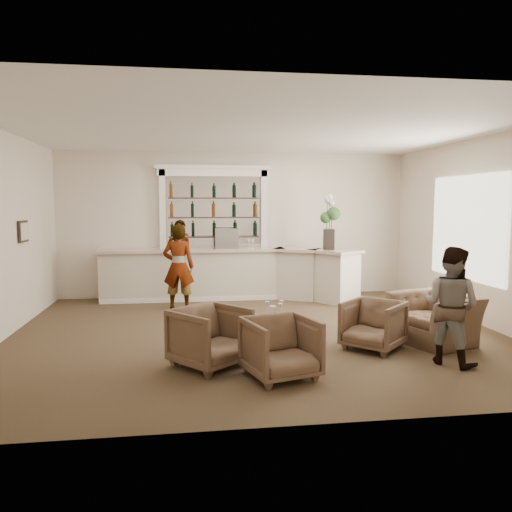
{
  "coord_description": "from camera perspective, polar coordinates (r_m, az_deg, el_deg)",
  "views": [
    {
      "loc": [
        -1.14,
        -8.01,
        2.13
      ],
      "look_at": [
        0.12,
        0.9,
        1.19
      ],
      "focal_mm": 35.0,
      "sensor_mm": 36.0,
      "label": 1
    }
  ],
  "objects": [
    {
      "name": "napkin_holder",
      "position": [
        7.47,
        1.94,
        -6.17
      ],
      "size": [
        0.08,
        0.08,
        0.12
      ],
      "primitive_type": "cube",
      "color": "white",
      "rests_on": "cocktail_table"
    },
    {
      "name": "guest",
      "position": [
        7.14,
        21.38,
        -5.3
      ],
      "size": [
        0.93,
        0.97,
        1.57
      ],
      "primitive_type": "imported",
      "rotation": [
        0.0,
        0.0,
        2.2
      ],
      "color": "gray",
      "rests_on": "ground"
    },
    {
      "name": "cocktail_table",
      "position": [
        7.41,
        2.27,
        -8.73
      ],
      "size": [
        0.7,
        0.7,
        0.5
      ],
      "primitive_type": "cylinder",
      "color": "#4A3220",
      "rests_on": "ground"
    },
    {
      "name": "flower_vase",
      "position": [
        10.93,
        8.36,
        4.21
      ],
      "size": [
        0.31,
        0.31,
        1.18
      ],
      "color": "black",
      "rests_on": "bar_counter"
    },
    {
      "name": "armchair_far",
      "position": [
        8.21,
        19.73,
        -6.74
      ],
      "size": [
        1.34,
        1.42,
        0.75
      ],
      "primitive_type": "imported",
      "rotation": [
        0.0,
        0.0,
        -1.22
      ],
      "color": "brown",
      "rests_on": "ground"
    },
    {
      "name": "bar_counter",
      "position": [
        11.16,
        -2.92,
        -2.05
      ],
      "size": [
        5.72,
        1.8,
        1.14
      ],
      "color": "beige",
      "rests_on": "ground"
    },
    {
      "name": "armchair_left",
      "position": [
        6.65,
        -5.25,
        -9.19
      ],
      "size": [
        1.2,
        1.21,
        0.79
      ],
      "primitive_type": "imported",
      "rotation": [
        0.0,
        0.0,
        0.7
      ],
      "color": "brown",
      "rests_on": "ground"
    },
    {
      "name": "wine_glass_tbl_b",
      "position": [
        7.43,
        2.94,
        -5.9
      ],
      "size": [
        0.07,
        0.07,
        0.21
      ],
      "primitive_type": null,
      "color": "white",
      "rests_on": "cocktail_table"
    },
    {
      "name": "armchair_center",
      "position": [
        6.22,
        2.86,
        -10.45
      ],
      "size": [
        1.0,
        1.02,
        0.75
      ],
      "primitive_type": "imported",
      "rotation": [
        0.0,
        0.0,
        0.29
      ],
      "color": "brown",
      "rests_on": "ground"
    },
    {
      "name": "wine_glass_bar_left",
      "position": [
        11.11,
        -0.39,
        1.41
      ],
      "size": [
        0.07,
        0.07,
        0.21
      ],
      "primitive_type": null,
      "color": "white",
      "rests_on": "bar_counter"
    },
    {
      "name": "wine_glass_bar_right",
      "position": [
        11.2,
        -0.79,
        1.44
      ],
      "size": [
        0.07,
        0.07,
        0.21
      ],
      "primitive_type": null,
      "color": "white",
      "rests_on": "bar_counter"
    },
    {
      "name": "back_bar_alcove",
      "position": [
        11.44,
        -4.83,
        5.47
      ],
      "size": [
        2.64,
        0.25,
        3.0
      ],
      "color": "white",
      "rests_on": "ground"
    },
    {
      "name": "wine_glass_tbl_a",
      "position": [
        7.34,
        1.31,
        -6.03
      ],
      "size": [
        0.07,
        0.07,
        0.21
      ],
      "primitive_type": null,
      "color": "white",
      "rests_on": "cocktail_table"
    },
    {
      "name": "ground",
      "position": [
        8.37,
        0.07,
        -8.77
      ],
      "size": [
        8.0,
        8.0,
        0.0
      ],
      "primitive_type": "plane",
      "color": "brown",
      "rests_on": "ground"
    },
    {
      "name": "room_shell",
      "position": [
        8.82,
        0.47,
        7.33
      ],
      "size": [
        8.04,
        7.02,
        3.32
      ],
      "color": "beige",
      "rests_on": "ground"
    },
    {
      "name": "espresso_machine",
      "position": [
        11.09,
        -3.37,
        2.01
      ],
      "size": [
        0.53,
        0.45,
        0.45
      ],
      "primitive_type": "cube",
      "rotation": [
        0.0,
        0.0,
        -0.04
      ],
      "color": "silver",
      "rests_on": "bar_counter"
    },
    {
      "name": "armchair_right",
      "position": [
        7.6,
        13.23,
        -7.67
      ],
      "size": [
        1.11,
        1.1,
        0.72
      ],
      "primitive_type": "imported",
      "rotation": [
        0.0,
        0.0,
        -0.8
      ],
      "color": "brown",
      "rests_on": "ground"
    },
    {
      "name": "wine_glass_tbl_c",
      "position": [
        7.21,
        2.78,
        -6.25
      ],
      "size": [
        0.07,
        0.07,
        0.21
      ],
      "primitive_type": null,
      "color": "white",
      "rests_on": "cocktail_table"
    },
    {
      "name": "sommelier",
      "position": [
        10.19,
        -8.85,
        -1.22
      ],
      "size": [
        0.68,
        0.49,
        1.73
      ],
      "primitive_type": "imported",
      "rotation": [
        0.0,
        0.0,
        3.02
      ],
      "color": "gray",
      "rests_on": "ground"
    }
  ]
}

